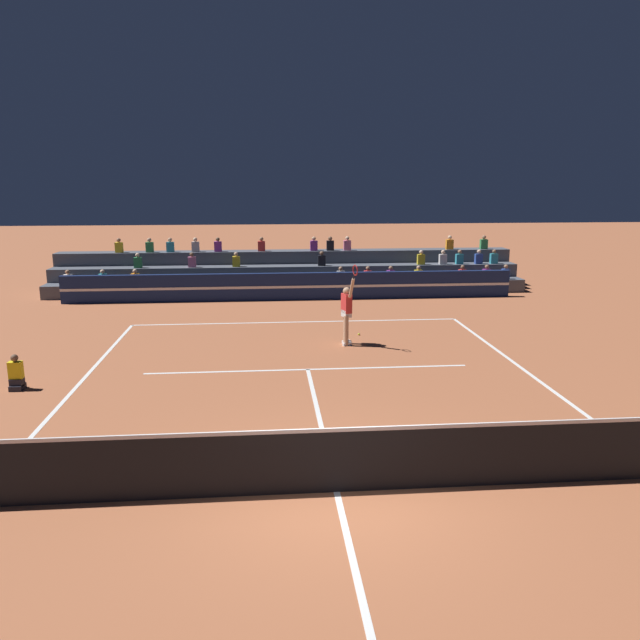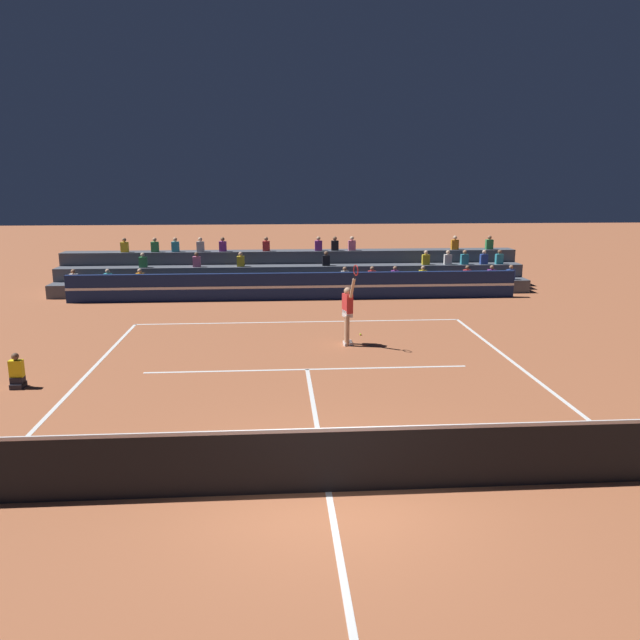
% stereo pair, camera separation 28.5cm
% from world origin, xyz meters
% --- Properties ---
extents(ground_plane, '(120.00, 120.00, 0.00)m').
position_xyz_m(ground_plane, '(0.00, 0.00, 0.00)').
color(ground_plane, '#AD603D').
extents(court_lines, '(11.10, 23.90, 0.01)m').
position_xyz_m(court_lines, '(0.00, 0.00, 0.00)').
color(court_lines, white).
rests_on(court_lines, ground).
extents(tennis_net, '(12.00, 0.10, 1.10)m').
position_xyz_m(tennis_net, '(0.00, 0.00, 0.54)').
color(tennis_net, '#2D6B38').
rests_on(tennis_net, ground).
extents(sponsor_banner_wall, '(18.00, 0.26, 1.10)m').
position_xyz_m(sponsor_banner_wall, '(0.00, 15.95, 0.55)').
color(sponsor_banner_wall, navy).
rests_on(sponsor_banner_wall, ground).
extents(bleacher_stand, '(20.17, 2.85, 2.28)m').
position_xyz_m(bleacher_stand, '(0.02, 18.49, 0.65)').
color(bleacher_stand, '#4C515B').
rests_on(bleacher_stand, ground).
extents(ball_kid_courtside, '(0.30, 0.36, 0.84)m').
position_xyz_m(ball_kid_courtside, '(-6.80, 5.47, 0.33)').
color(ball_kid_courtside, black).
rests_on(ball_kid_courtside, ground).
extents(tennis_player, '(0.39, 0.99, 2.48)m').
position_xyz_m(tennis_player, '(1.30, 8.79, 0.99)').
color(tennis_player, tan).
rests_on(tennis_player, ground).
extents(tennis_ball, '(0.07, 0.07, 0.07)m').
position_xyz_m(tennis_ball, '(1.84, 9.88, 0.03)').
color(tennis_ball, '#C6DB33').
rests_on(tennis_ball, ground).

